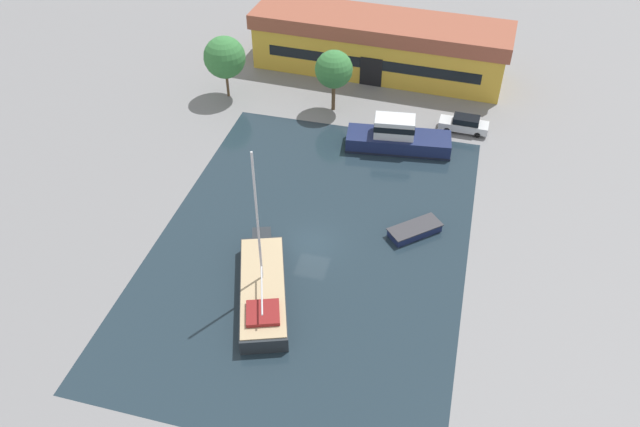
{
  "coord_description": "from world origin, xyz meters",
  "views": [
    {
      "loc": [
        9.48,
        -34.08,
        33.51
      ],
      "look_at": [
        0.0,
        2.57,
        1.0
      ],
      "focal_mm": 35.0,
      "sensor_mm": 36.0,
      "label": 1
    }
  ],
  "objects_px": {
    "parked_car": "(464,124)",
    "quay_tree_by_water": "(225,57)",
    "motor_cruiser": "(397,138)",
    "quay_tree_near_building": "(334,69)",
    "warehouse_building": "(379,45)",
    "small_dinghy": "(415,230)",
    "sailboat_moored": "(263,288)"
  },
  "relations": [
    {
      "from": "quay_tree_by_water",
      "to": "motor_cruiser",
      "type": "xyz_separation_m",
      "value": [
        18.75,
        -5.14,
        -3.25
      ]
    },
    {
      "from": "motor_cruiser",
      "to": "small_dinghy",
      "type": "height_order",
      "value": "motor_cruiser"
    },
    {
      "from": "quay_tree_by_water",
      "to": "warehouse_building",
      "type": "bearing_deg",
      "value": 33.5
    },
    {
      "from": "quay_tree_by_water",
      "to": "small_dinghy",
      "type": "bearing_deg",
      "value": -37.0
    },
    {
      "from": "motor_cruiser",
      "to": "warehouse_building",
      "type": "bearing_deg",
      "value": 10.43
    },
    {
      "from": "warehouse_building",
      "to": "small_dinghy",
      "type": "xyz_separation_m",
      "value": [
        7.8,
        -26.07,
        -2.74
      ]
    },
    {
      "from": "warehouse_building",
      "to": "quay_tree_by_water",
      "type": "distance_m",
      "value": 17.15
    },
    {
      "from": "quay_tree_near_building",
      "to": "quay_tree_by_water",
      "type": "relative_size",
      "value": 0.97
    },
    {
      "from": "parked_car",
      "to": "warehouse_building",
      "type": "bearing_deg",
      "value": 47.63
    },
    {
      "from": "small_dinghy",
      "to": "motor_cruiser",
      "type": "bearing_deg",
      "value": 154.28
    },
    {
      "from": "quay_tree_by_water",
      "to": "small_dinghy",
      "type": "height_order",
      "value": "quay_tree_by_water"
    },
    {
      "from": "quay_tree_near_building",
      "to": "motor_cruiser",
      "type": "bearing_deg",
      "value": -35.53
    },
    {
      "from": "warehouse_building",
      "to": "motor_cruiser",
      "type": "relative_size",
      "value": 2.82
    },
    {
      "from": "quay_tree_near_building",
      "to": "motor_cruiser",
      "type": "xyz_separation_m",
      "value": [
        7.38,
        -5.27,
        -3.33
      ]
    },
    {
      "from": "warehouse_building",
      "to": "quay_tree_near_building",
      "type": "bearing_deg",
      "value": -104.49
    },
    {
      "from": "quay_tree_by_water",
      "to": "small_dinghy",
      "type": "relative_size",
      "value": 1.5
    },
    {
      "from": "parked_car",
      "to": "motor_cruiser",
      "type": "height_order",
      "value": "motor_cruiser"
    },
    {
      "from": "small_dinghy",
      "to": "warehouse_building",
      "type": "bearing_deg",
      "value": 154.85
    },
    {
      "from": "quay_tree_by_water",
      "to": "quay_tree_near_building",
      "type": "bearing_deg",
      "value": 0.65
    },
    {
      "from": "warehouse_building",
      "to": "small_dinghy",
      "type": "relative_size",
      "value": 6.47
    },
    {
      "from": "sailboat_moored",
      "to": "small_dinghy",
      "type": "bearing_deg",
      "value": 24.8
    },
    {
      "from": "warehouse_building",
      "to": "sailboat_moored",
      "type": "xyz_separation_m",
      "value": [
        -1.75,
        -35.31,
        -2.39
      ]
    },
    {
      "from": "sailboat_moored",
      "to": "motor_cruiser",
      "type": "bearing_deg",
      "value": 53.97
    },
    {
      "from": "quay_tree_by_water",
      "to": "motor_cruiser",
      "type": "height_order",
      "value": "quay_tree_by_water"
    },
    {
      "from": "small_dinghy",
      "to": "quay_tree_by_water",
      "type": "bearing_deg",
      "value": -168.81
    },
    {
      "from": "quay_tree_near_building",
      "to": "sailboat_moored",
      "type": "distance_m",
      "value": 26.29
    },
    {
      "from": "quay_tree_near_building",
      "to": "small_dinghy",
      "type": "xyz_separation_m",
      "value": [
        10.69,
        -16.76,
        -4.1
      ]
    },
    {
      "from": "parked_car",
      "to": "quay_tree_near_building",
      "type": "bearing_deg",
      "value": 88.52
    },
    {
      "from": "parked_car",
      "to": "quay_tree_by_water",
      "type": "bearing_deg",
      "value": 90.42
    },
    {
      "from": "quay_tree_by_water",
      "to": "sailboat_moored",
      "type": "distance_m",
      "value": 28.97
    },
    {
      "from": "motor_cruiser",
      "to": "quay_tree_near_building",
      "type": "bearing_deg",
      "value": 47.81
    },
    {
      "from": "quay_tree_near_building",
      "to": "parked_car",
      "type": "relative_size",
      "value": 1.34
    }
  ]
}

